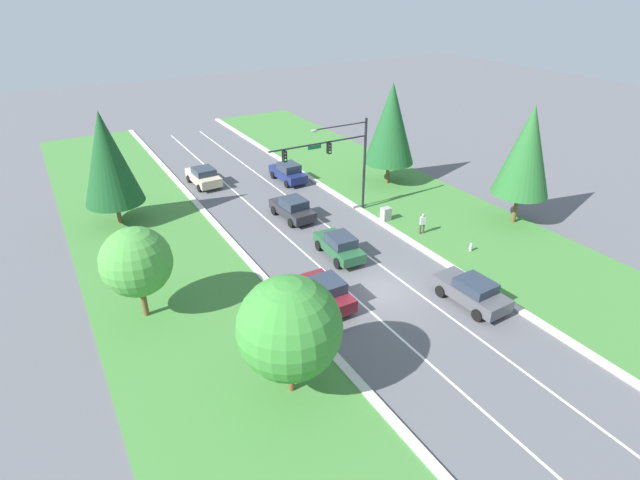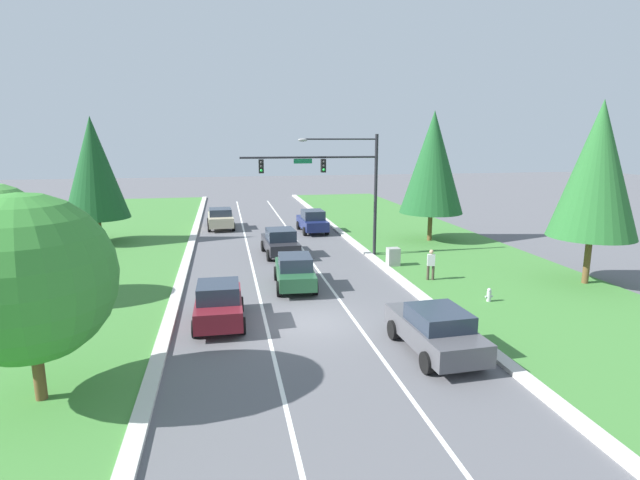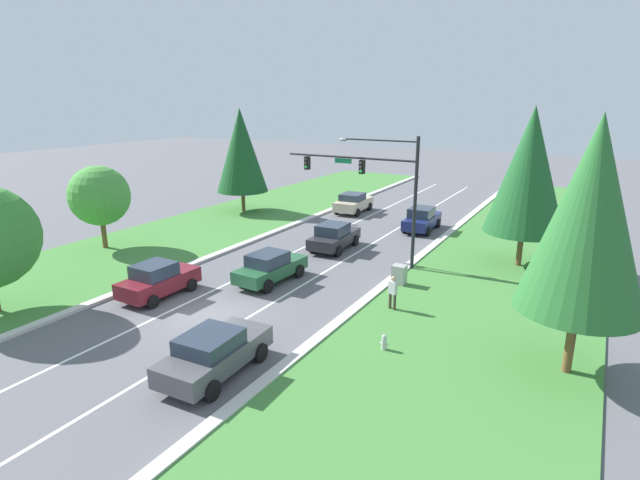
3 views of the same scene
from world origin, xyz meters
name	(u,v)px [view 2 (image 2 of 3)]	position (x,y,z in m)	size (l,w,h in m)	color
ground_plane	(311,322)	(0.00, 0.00, 0.00)	(160.00, 160.00, 0.00)	#5B5B60
curb_strip_right	(441,312)	(5.65, 0.00, 0.07)	(0.50, 90.00, 0.15)	beige
curb_strip_left	(166,331)	(-5.65, 0.00, 0.07)	(0.50, 90.00, 0.15)	beige
grass_verge_right	(551,305)	(10.90, 0.00, 0.04)	(10.00, 90.00, 0.08)	#427F38
grass_verge_left	(17,342)	(-10.90, 0.00, 0.04)	(10.00, 90.00, 0.08)	#427F38
lane_stripe_inner_left	(266,325)	(-1.80, 0.00, 0.00)	(0.14, 81.00, 0.01)	white
lane_stripe_inner_right	(354,319)	(1.80, 0.00, 0.00)	(0.14, 81.00, 0.01)	white
traffic_signal_mast	(337,176)	(3.51, 10.68, 5.10)	(8.36, 0.41, 7.58)	black
forest_sedan	(295,271)	(0.06, 4.93, 0.85)	(2.15, 4.57, 1.68)	#235633
champagne_sedan	(220,218)	(-3.62, 22.55, 0.86)	(2.28, 4.54, 1.69)	beige
navy_sedan	(312,221)	(3.54, 19.51, 0.88)	(2.09, 4.52, 1.79)	navy
charcoal_sedan	(280,242)	(0.13, 12.00, 0.87)	(2.24, 4.53, 1.74)	#28282D
burgundy_sedan	(219,303)	(-3.63, 0.53, 0.87)	(2.03, 4.12, 1.75)	maroon
graphite_sedan	(435,330)	(3.73, -3.69, 0.85)	(2.27, 4.67, 1.65)	#4C4C51
utility_cabinet	(393,257)	(6.24, 7.91, 0.56)	(0.70, 0.60, 1.11)	#9E9E99
pedestrian	(431,264)	(7.16, 4.67, 0.94)	(0.42, 0.31, 1.69)	#42382D
fire_hydrant	(489,296)	(8.34, 0.87, 0.34)	(0.34, 0.20, 0.70)	#B7B7BC
conifer_near_right_tree	(433,163)	(11.22, 14.33, 5.66)	(4.45, 4.45, 9.22)	brown
conifer_far_right_tree	(597,170)	(14.68, 2.62, 5.82)	(4.18, 4.18, 9.18)	brown
oak_far_left_tree	(27,279)	(-8.57, -4.64, 3.62)	(4.67, 4.67, 5.96)	brown
conifer_mid_left_tree	(94,168)	(-11.95, 17.89, 5.33)	(4.35, 4.35, 8.82)	brown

